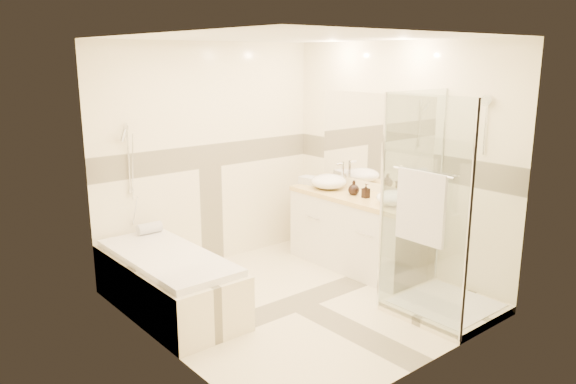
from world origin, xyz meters
TOP-DOWN VIEW (x-y plane):
  - room at (0.06, 0.01)m, footprint 2.82×3.02m
  - bathtub at (-1.02, 0.65)m, footprint 0.75×1.70m
  - vanity at (1.12, 0.30)m, footprint 0.58×1.62m
  - shower_enclosure at (0.83, -0.97)m, footprint 0.96×0.93m
  - vessel_sink_near at (1.10, 0.72)m, footprint 0.41×0.41m
  - vessel_sink_far at (1.10, -0.26)m, footprint 0.38×0.38m
  - faucet_near at (1.32, 0.72)m, footprint 0.12×0.03m
  - faucet_far at (1.32, -0.26)m, footprint 0.12×0.03m
  - amenity_bottle_a at (1.10, 0.14)m, footprint 0.07×0.08m
  - amenity_bottle_b at (1.10, 0.32)m, footprint 0.16×0.16m
  - folded_towels at (1.10, 1.02)m, footprint 0.22×0.30m
  - rolled_towel at (-0.87, 1.32)m, footprint 0.25×0.11m

SIDE VIEW (x-z plane):
  - bathtub at x=-1.02m, z-range 0.03..0.59m
  - vanity at x=1.12m, z-range 0.00..0.85m
  - shower_enclosure at x=0.83m, z-range -0.51..1.53m
  - rolled_towel at x=-0.87m, z-range 0.56..0.67m
  - folded_towels at x=1.10m, z-range 0.85..0.94m
  - vessel_sink_far at x=1.10m, z-range 0.85..1.00m
  - amenity_bottle_a at x=1.10m, z-range 0.85..1.00m
  - amenity_bottle_b at x=1.10m, z-range 0.85..1.01m
  - vessel_sink_near at x=1.10m, z-range 0.85..1.02m
  - faucet_near at x=1.32m, z-range 0.87..1.16m
  - faucet_far at x=1.32m, z-range 0.87..1.16m
  - room at x=0.06m, z-range 0.00..2.52m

